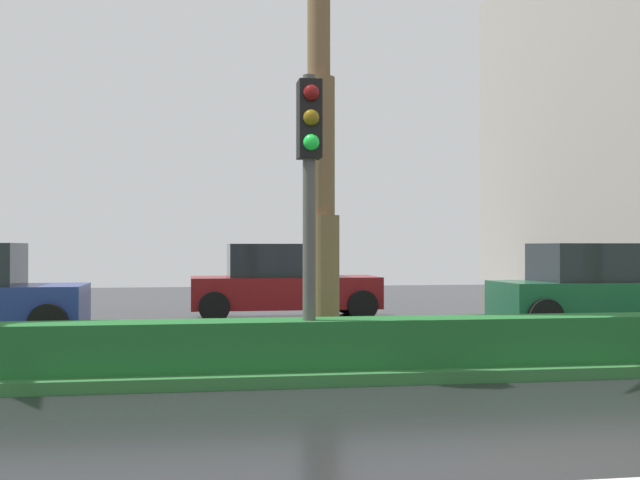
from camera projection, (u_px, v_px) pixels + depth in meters
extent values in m
cylinder|color=brown|center=(324.00, 285.00, 11.11)|extent=(0.42, 0.42, 1.94)
cylinder|color=brown|center=(321.00, 146.00, 11.19)|extent=(0.37, 0.37, 1.94)
cylinder|color=brown|center=(319.00, 10.00, 11.27)|extent=(0.32, 0.32, 1.94)
cylinder|color=#4C4C47|center=(309.00, 222.00, 9.82)|extent=(0.16, 0.16, 3.62)
cube|color=black|center=(309.00, 120.00, 9.83)|extent=(0.28, 0.32, 0.96)
sphere|color=maroon|center=(311.00, 93.00, 9.66)|extent=(0.20, 0.20, 0.20)
sphere|color=#7F600F|center=(311.00, 118.00, 9.66)|extent=(0.20, 0.20, 0.20)
sphere|color=#1EEA3F|center=(311.00, 142.00, 9.66)|extent=(0.20, 0.20, 0.20)
cylinder|color=black|center=(64.00, 315.00, 15.44)|extent=(0.68, 0.22, 0.68)
cylinder|color=black|center=(48.00, 323.00, 13.67)|extent=(0.68, 0.22, 0.68)
cube|color=maroon|center=(285.00, 292.00, 18.52)|extent=(4.30, 1.76, 0.72)
cube|color=#1E2328|center=(278.00, 260.00, 18.50)|extent=(2.30, 1.58, 0.76)
cylinder|color=black|center=(347.00, 300.00, 19.67)|extent=(0.68, 0.22, 0.68)
cylinder|color=black|center=(362.00, 305.00, 17.90)|extent=(0.68, 0.22, 0.68)
cylinder|color=black|center=(212.00, 301.00, 19.14)|extent=(0.68, 0.22, 0.68)
cylinder|color=black|center=(214.00, 307.00, 17.36)|extent=(0.68, 0.22, 0.68)
cube|color=#195133|center=(602.00, 299.00, 16.06)|extent=(4.30, 1.76, 0.72)
cube|color=#1E2328|center=(595.00, 262.00, 16.04)|extent=(2.30, 1.58, 0.76)
cylinder|color=black|center=(507.00, 310.00, 16.67)|extent=(0.68, 0.22, 0.68)
cylinder|color=black|center=(545.00, 317.00, 14.90)|extent=(0.68, 0.22, 0.68)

